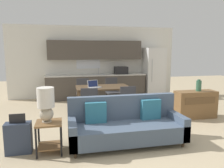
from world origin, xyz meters
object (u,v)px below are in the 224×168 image
(refrigerator, at_px, (154,72))
(credenza, at_px, (195,104))
(side_table, at_px, (49,132))
(laptop, at_px, (94,86))
(dining_table, at_px, (103,89))
(vase, at_px, (199,86))
(dining_chair_far_left, at_px, (83,91))
(couch, at_px, (126,126))
(dining_chair_near_right, at_px, (127,101))
(dining_chair_far_right, at_px, (113,90))
(table_lamp, at_px, (46,103))
(dining_chair_near_left, at_px, (89,104))
(suitcase, at_px, (19,138))

(refrigerator, relative_size, credenza, 1.74)
(side_table, height_order, laptop, laptop)
(dining_table, height_order, vase, vase)
(credenza, distance_m, dining_chair_far_left, 3.32)
(couch, distance_m, credenza, 2.54)
(refrigerator, distance_m, laptop, 3.37)
(dining_table, height_order, dining_chair_near_right, dining_chair_near_right)
(couch, relative_size, dining_chair_far_right, 2.41)
(table_lamp, xyz_separation_m, dining_chair_near_left, (0.90, 1.37, -0.38))
(vase, height_order, dining_chair_near_right, vase)
(couch, bearing_deg, dining_table, 91.88)
(dining_table, bearing_deg, laptop, -162.98)
(dining_chair_near_left, height_order, suitcase, dining_chair_near_left)
(dining_chair_near_left, bearing_deg, side_table, 63.86)
(dining_chair_far_right, height_order, suitcase, dining_chair_far_right)
(laptop, bearing_deg, table_lamp, -140.19)
(dining_table, bearing_deg, table_lamp, -122.08)
(dining_chair_far_right, bearing_deg, couch, -102.83)
(couch, xyz_separation_m, credenza, (2.26, 1.16, 0.02))
(credenza, bearing_deg, dining_chair_near_right, 174.80)
(refrigerator, distance_m, credenza, 3.00)
(dining_chair_near_right, distance_m, dining_chair_far_right, 1.61)
(dining_chair_near_right, xyz_separation_m, suitcase, (-2.34, -1.35, -0.22))
(dining_table, height_order, laptop, laptop)
(couch, height_order, dining_chair_near_left, dining_chair_near_left)
(refrigerator, xyz_separation_m, side_table, (-3.73, -4.21, -0.57))
(refrigerator, bearing_deg, couch, -119.46)
(refrigerator, distance_m, couch, 4.75)
(table_lamp, xyz_separation_m, laptop, (1.12, 2.12, -0.07))
(refrigerator, relative_size, dining_chair_near_left, 2.09)
(couch, height_order, laptop, laptop)
(refrigerator, xyz_separation_m, dining_chair_near_right, (-1.91, -2.78, -0.44))
(dining_table, relative_size, vase, 4.84)
(dining_chair_near_left, relative_size, dining_chair_far_right, 1.00)
(side_table, xyz_separation_m, dining_chair_far_left, (0.87, 3.03, 0.13))
(suitcase, bearing_deg, refrigerator, 44.08)
(dining_chair_far_left, height_order, laptop, laptop)
(refrigerator, height_order, suitcase, refrigerator)
(side_table, xyz_separation_m, table_lamp, (-0.03, 0.02, 0.52))
(dining_table, relative_size, suitcase, 2.11)
(vase, distance_m, suitcase, 4.46)
(refrigerator, height_order, dining_chair_near_left, refrigerator)
(table_lamp, relative_size, dining_chair_far_left, 0.67)
(table_lamp, bearing_deg, laptop, 62.21)
(vase, bearing_deg, couch, -153.69)
(side_table, relative_size, dining_chair_near_left, 0.61)
(dining_chair_near_right, relative_size, dining_chair_far_right, 1.00)
(side_table, relative_size, laptop, 1.41)
(credenza, distance_m, suitcase, 4.36)
(vase, height_order, laptop, vase)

